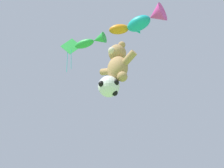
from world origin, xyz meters
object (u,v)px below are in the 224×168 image
Objects in this scene: teddy_bear_kite at (117,64)px; soccer_ball_kite at (109,86)px; fish_kite_teal at (147,19)px; fish_kite_emerald at (92,41)px; diamond_kite at (71,48)px; fish_kite_tangerine at (127,28)px.

teddy_bear_kite is 2.11× the size of soccer_ball_kite.
fish_kite_teal is (1.40, 1.69, 4.80)m from soccer_ball_kite.
soccer_ball_kite is at bearing -129.55° from fish_kite_teal.
teddy_bear_kite is 4.23m from fish_kite_emerald.
diamond_kite is at bearing -165.82° from fish_kite_emerald.
diamond_kite reaches higher than fish_kite_tangerine.
soccer_ball_kite is at bearing -0.87° from diamond_kite.
fish_kite_tangerine is 0.90× the size of fish_kite_emerald.
fish_kite_teal reaches higher than teddy_bear_kite.
fish_kite_tangerine is 0.72× the size of diamond_kite.
diamond_kite is (-3.72, -1.42, -0.10)m from fish_kite_tangerine.
diamond_kite reaches higher than teddy_bear_kite.
fish_kite_emerald reaches higher than soccer_ball_kite.
fish_kite_tangerine reaches higher than fish_kite_teal.
teddy_bear_kite is at bearing -71.52° from fish_kite_tangerine.
fish_kite_emerald is at bearing -160.77° from fish_kite_teal.
teddy_bear_kite is 1.20× the size of fish_kite_tangerine.
diamond_kite is (-1.64, -0.42, 0.25)m from fish_kite_emerald.
diamond_kite is at bearing 179.13° from soccer_ball_kite.
fish_kite_tangerine is 3.98m from diamond_kite.
fish_kite_tangerine reaches higher than soccer_ball_kite.
fish_kite_emerald is at bearing 167.35° from soccer_ball_kite.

